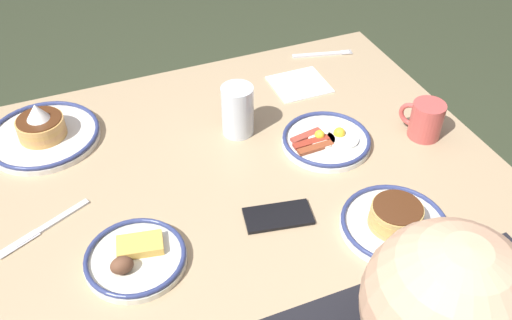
# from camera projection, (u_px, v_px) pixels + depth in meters

# --- Properties ---
(dining_table) EXTENTS (1.23, 0.94, 0.74)m
(dining_table) POSITION_uv_depth(u_px,v_px,m) (232.00, 196.00, 1.39)
(dining_table) COLOR tan
(dining_table) RESTS_ON ground_plane
(plate_near_main) EXTENTS (0.22, 0.22, 0.04)m
(plate_near_main) POSITION_uv_depth(u_px,v_px,m) (326.00, 140.00, 1.39)
(plate_near_main) COLOR white
(plate_near_main) RESTS_ON dining_table
(plate_center_pancakes) EXTENTS (0.20, 0.20, 0.05)m
(plate_center_pancakes) POSITION_uv_depth(u_px,v_px,m) (135.00, 258.00, 1.11)
(plate_center_pancakes) COLOR silver
(plate_center_pancakes) RESTS_ON dining_table
(plate_far_companion) EXTENTS (0.27, 0.27, 0.11)m
(plate_far_companion) POSITION_uv_depth(u_px,v_px,m) (43.00, 132.00, 1.40)
(plate_far_companion) COLOR silver
(plate_far_companion) RESTS_ON dining_table
(plate_far_side) EXTENTS (0.22, 0.22, 0.06)m
(plate_far_side) POSITION_uv_depth(u_px,v_px,m) (395.00, 222.00, 1.18)
(plate_far_side) COLOR white
(plate_far_side) RESTS_ON dining_table
(coffee_mug) EXTENTS (0.08, 0.10, 0.09)m
(coffee_mug) POSITION_uv_depth(u_px,v_px,m) (425.00, 119.00, 1.40)
(coffee_mug) COLOR #BF4C47
(coffee_mug) RESTS_ON dining_table
(drinking_glass) EXTENTS (0.08, 0.08, 0.13)m
(drinking_glass) POSITION_uv_depth(u_px,v_px,m) (238.00, 113.00, 1.40)
(drinking_glass) COLOR silver
(drinking_glass) RESTS_ON dining_table
(cell_phone) EXTENTS (0.15, 0.10, 0.01)m
(cell_phone) POSITION_uv_depth(u_px,v_px,m) (278.00, 216.00, 1.21)
(cell_phone) COLOR black
(cell_phone) RESTS_ON dining_table
(paper_napkin) EXTENTS (0.15, 0.14, 0.00)m
(paper_napkin) POSITION_uv_depth(u_px,v_px,m) (300.00, 84.00, 1.60)
(paper_napkin) COLOR white
(paper_napkin) RESTS_ON dining_table
(fork_near) EXTENTS (0.18, 0.06, 0.01)m
(fork_near) POSITION_uv_depth(u_px,v_px,m) (323.00, 54.00, 1.72)
(fork_near) COLOR silver
(fork_near) RESTS_ON dining_table
(butter_knife) EXTENTS (0.20, 0.11, 0.01)m
(butter_knife) POSITION_uv_depth(u_px,v_px,m) (45.00, 227.00, 1.19)
(butter_knife) COLOR silver
(butter_knife) RESTS_ON dining_table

